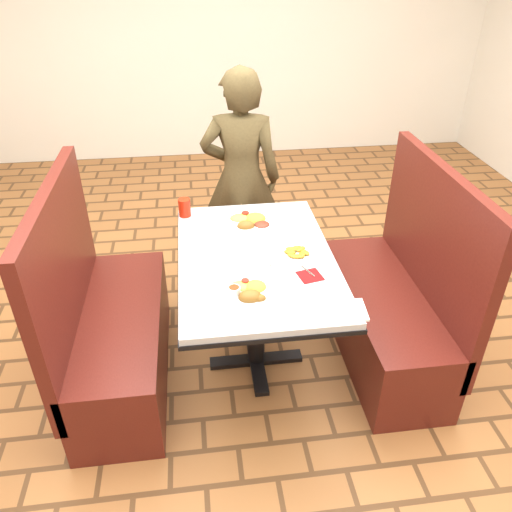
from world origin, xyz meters
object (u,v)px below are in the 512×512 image
at_px(far_dinner_plate, 250,220).
at_px(near_dinner_plate, 250,290).
at_px(diner_person, 241,179).
at_px(booth_bench_left, 112,331).
at_px(red_tumbler, 185,208).
at_px(plantain_plate, 296,254).
at_px(dining_table, 256,271).
at_px(booth_bench_right, 392,307).

bearing_deg(far_dinner_plate, near_dinner_plate, -97.25).
bearing_deg(diner_person, booth_bench_left, 59.59).
bearing_deg(red_tumbler, plantain_plate, -42.92).
bearing_deg(near_dinner_plate, plantain_plate, 46.75).
xyz_separation_m(dining_table, booth_bench_left, (-0.80, 0.00, -0.32)).
height_order(booth_bench_right, far_dinner_plate, booth_bench_right).
relative_size(dining_table, red_tumbler, 11.29).
distance_m(dining_table, red_tumbler, 0.64).
height_order(far_dinner_plate, plantain_plate, far_dinner_plate).
xyz_separation_m(far_dinner_plate, plantain_plate, (0.20, -0.37, -0.01)).
distance_m(far_dinner_plate, red_tumbler, 0.41).
bearing_deg(booth_bench_left, dining_table, 0.00).
distance_m(plantain_plate, red_tumbler, 0.78).
relative_size(booth_bench_left, red_tumbler, 11.18).
relative_size(booth_bench_left, far_dinner_plate, 4.05).
height_order(booth_bench_right, near_dinner_plate, booth_bench_right).
xyz_separation_m(diner_person, far_dinner_plate, (-0.01, -0.65, 0.03)).
relative_size(dining_table, booth_bench_right, 1.01).
height_order(diner_person, far_dinner_plate, diner_person).
bearing_deg(booth_bench_right, red_tumbler, 156.59).
xyz_separation_m(plantain_plate, red_tumbler, (-0.57, 0.53, 0.04)).
distance_m(dining_table, diner_person, 1.00).
height_order(dining_table, red_tumbler, red_tumbler).
bearing_deg(near_dinner_plate, dining_table, 77.52).
relative_size(booth_bench_right, red_tumbler, 11.18).
bearing_deg(near_dinner_plate, booth_bench_right, 20.49).
bearing_deg(red_tumbler, diner_person, 51.99).
height_order(booth_bench_left, red_tumbler, booth_bench_left).
height_order(booth_bench_left, plantain_plate, booth_bench_left).
relative_size(booth_bench_right, far_dinner_plate, 4.05).
relative_size(booth_bench_left, booth_bench_right, 1.00).
height_order(dining_table, plantain_plate, plantain_plate).
height_order(diner_person, near_dinner_plate, diner_person).
xyz_separation_m(booth_bench_right, near_dinner_plate, (-0.87, -0.33, 0.45)).
relative_size(far_dinner_plate, red_tumbler, 2.76).
distance_m(diner_person, near_dinner_plate, 1.33).
distance_m(booth_bench_left, far_dinner_plate, 0.99).
bearing_deg(far_dinner_plate, diner_person, 88.75).
bearing_deg(red_tumbler, booth_bench_right, -23.41).
bearing_deg(booth_bench_left, plantain_plate, -1.54).
xyz_separation_m(booth_bench_right, diner_person, (-0.77, 1.00, 0.42)).
distance_m(dining_table, far_dinner_plate, 0.37).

